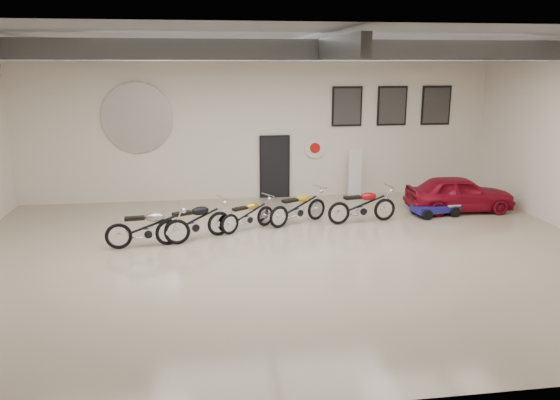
{
  "coord_description": "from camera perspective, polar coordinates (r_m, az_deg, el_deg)",
  "views": [
    {
      "loc": [
        -1.96,
        -12.33,
        4.55
      ],
      "look_at": [
        0.0,
        1.2,
        1.1
      ],
      "focal_mm": 35.0,
      "sensor_mm": 36.0,
      "label": 1
    }
  ],
  "objects": [
    {
      "name": "door",
      "position": [
        18.77,
        -0.56,
        3.42
      ],
      "size": [
        0.92,
        0.08,
        2.1
      ],
      "primitive_type": "cube",
      "color": "black",
      "rests_on": "back_wall"
    },
    {
      "name": "floor",
      "position": [
        13.29,
        0.74,
        -5.86
      ],
      "size": [
        16.0,
        12.0,
        0.01
      ],
      "primitive_type": "cube",
      "color": "tan",
      "rests_on": "ground"
    },
    {
      "name": "oil_sign",
      "position": [
        18.9,
        3.66,
        5.46
      ],
      "size": [
        0.72,
        0.1,
        0.72
      ],
      "primitive_type": null,
      "color": "white",
      "rests_on": "back_wall"
    },
    {
      "name": "motorcycle_silver",
      "position": [
        14.18,
        -13.65,
        -2.69
      ],
      "size": [
        2.12,
        0.86,
        1.07
      ],
      "primitive_type": null,
      "rotation": [
        0.0,
        0.0,
        0.11
      ],
      "color": "silver",
      "rests_on": "floor"
    },
    {
      "name": "ceiling_beams",
      "position": [
        12.49,
        0.82,
        15.08
      ],
      "size": [
        15.8,
        11.8,
        0.32
      ],
      "primitive_type": null,
      "color": "slate",
      "rests_on": "ceiling"
    },
    {
      "name": "ceiling",
      "position": [
        12.49,
        0.82,
        16.23
      ],
      "size": [
        16.0,
        12.0,
        0.01
      ],
      "primitive_type": "cube",
      "color": "gray",
      "rests_on": "back_wall"
    },
    {
      "name": "motorcycle_gold",
      "position": [
        15.2,
        -3.37,
        -1.46
      ],
      "size": [
        1.8,
        1.43,
        0.93
      ],
      "primitive_type": null,
      "rotation": [
        0.0,
        0.0,
        0.57
      ],
      "color": "silver",
      "rests_on": "floor"
    },
    {
      "name": "motorcycle_yellow",
      "position": [
        15.75,
        1.91,
        -0.69
      ],
      "size": [
        2.03,
        1.48,
        1.03
      ],
      "primitive_type": null,
      "rotation": [
        0.0,
        0.0,
        0.5
      ],
      "color": "silver",
      "rests_on": "floor"
    },
    {
      "name": "poster_right",
      "position": [
        20.08,
        15.99,
        9.48
      ],
      "size": [
        1.05,
        0.08,
        1.35
      ],
      "primitive_type": null,
      "color": "black",
      "rests_on": "back_wall"
    },
    {
      "name": "poster_mid",
      "position": [
        19.48,
        11.63,
        9.61
      ],
      "size": [
        1.05,
        0.08,
        1.35
      ],
      "primitive_type": null,
      "color": "black",
      "rests_on": "back_wall"
    },
    {
      "name": "back_wall",
      "position": [
        18.55,
        -2.14,
        7.81
      ],
      "size": [
        16.0,
        0.02,
        5.0
      ],
      "primitive_type": "cube",
      "color": "silver",
      "rests_on": "floor"
    },
    {
      "name": "banner_stand",
      "position": [
        18.93,
        7.85,
        2.82
      ],
      "size": [
        0.5,
        0.26,
        1.74
      ],
      "primitive_type": null,
      "rotation": [
        0.0,
        0.0,
        0.16
      ],
      "color": "white",
      "rests_on": "floor"
    },
    {
      "name": "go_kart",
      "position": [
        17.37,
        16.35,
        -0.54
      ],
      "size": [
        1.84,
        1.08,
        0.63
      ],
      "primitive_type": null,
      "rotation": [
        0.0,
        0.0,
        0.18
      ],
      "color": "navy",
      "rests_on": "floor"
    },
    {
      "name": "motorcycle_red",
      "position": [
        16.04,
        8.59,
        -0.48
      ],
      "size": [
        2.14,
        0.92,
        1.08
      ],
      "primitive_type": null,
      "rotation": [
        0.0,
        0.0,
        0.14
      ],
      "color": "silver",
      "rests_on": "floor"
    },
    {
      "name": "vintage_car",
      "position": [
        18.01,
        18.23,
        0.66
      ],
      "size": [
        1.49,
        3.38,
        1.13
      ],
      "primitive_type": "imported",
      "rotation": [
        0.0,
        0.0,
        1.53
      ],
      "color": "maroon",
      "rests_on": "floor"
    },
    {
      "name": "logo_plaque",
      "position": [
        18.48,
        -14.69,
        8.27
      ],
      "size": [
        2.3,
        0.06,
        1.16
      ],
      "primitive_type": null,
      "color": "silver",
      "rests_on": "back_wall"
    },
    {
      "name": "poster_left",
      "position": [
        19.01,
        7.02,
        9.68
      ],
      "size": [
        1.05,
        0.08,
        1.35
      ],
      "primitive_type": null,
      "color": "black",
      "rests_on": "back_wall"
    },
    {
      "name": "motorcycle_black",
      "position": [
        14.47,
        -9.0,
        -2.12
      ],
      "size": [
        2.15,
        1.43,
        1.08
      ],
      "primitive_type": null,
      "rotation": [
        0.0,
        0.0,
        0.42
      ],
      "color": "silver",
      "rests_on": "floor"
    }
  ]
}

